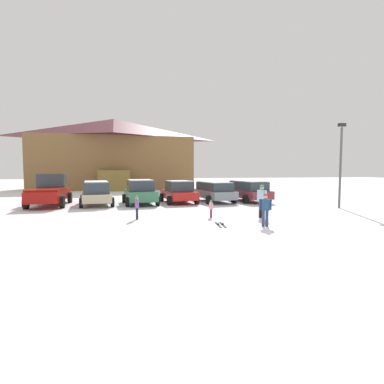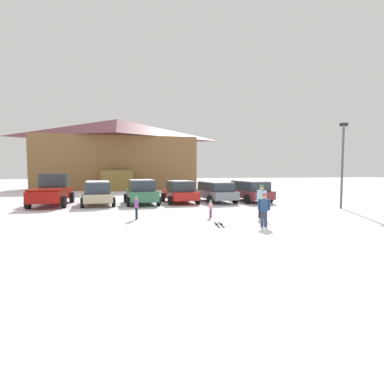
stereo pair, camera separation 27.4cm
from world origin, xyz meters
name	(u,v)px [view 2 (the right image)]	position (x,y,z in m)	size (l,w,h in m)	color
ground	(233,243)	(0.00, 0.00, 0.00)	(160.00, 160.00, 0.00)	white
ski_lodge	(118,153)	(-4.78, 32.32, 4.67)	(20.39, 11.55, 9.22)	brown
parked_beige_suv	(98,192)	(-5.45, 12.24, 0.89)	(2.49, 4.44, 1.66)	#BCAD8A
parked_green_coupe	(141,192)	(-2.50, 12.18, 0.87)	(2.50, 4.38, 1.75)	#346F4C
parked_red_sedan	(180,192)	(0.32, 12.44, 0.83)	(2.51, 4.17, 1.65)	#B31D19
parked_grey_wagon	(215,191)	(3.04, 12.50, 0.85)	(2.57, 4.82, 1.55)	gray
parked_maroon_van	(249,190)	(5.74, 12.33, 0.87)	(2.44, 4.82, 1.60)	maroon
pickup_truck	(52,191)	(-8.53, 12.92, 0.99)	(2.45, 5.63, 2.15)	maroon
skier_teen_in_navy_coat	(264,208)	(2.25, 2.45, 0.79)	(0.50, 0.31, 1.41)	navy
skier_child_in_pink_snowsuit	(211,208)	(0.70, 5.32, 0.50)	(0.16, 0.33, 0.89)	#74325A
skier_child_in_purple_jacket	(136,206)	(-3.00, 5.53, 0.66)	(0.20, 0.43, 1.16)	black
skier_adult_in_blue_parka	(262,199)	(3.15, 4.64, 0.94)	(0.37, 0.59, 1.67)	black
pair_of_skis	(219,225)	(0.50, 3.21, 0.02)	(0.47, 1.38, 0.08)	#2C2532
lamp_post	(343,161)	(9.76, 7.20, 3.01)	(0.44, 0.24, 5.33)	#515459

